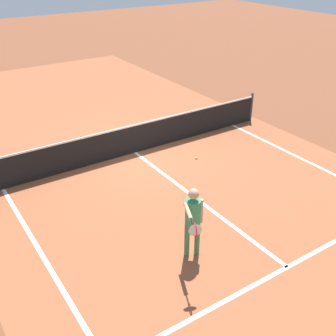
# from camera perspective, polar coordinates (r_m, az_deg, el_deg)

# --- Properties ---
(ground_plane) EXTENTS (60.00, 60.00, 0.00)m
(ground_plane) POSITION_cam_1_polar(r_m,az_deg,el_deg) (13.31, -4.55, 2.13)
(ground_plane) COLOR brown
(court_surface_inbounds) EXTENTS (10.62, 24.40, 0.00)m
(court_surface_inbounds) POSITION_cam_1_polar(r_m,az_deg,el_deg) (13.31, -4.55, 2.14)
(court_surface_inbounds) COLOR #9E5433
(court_surface_inbounds) RESTS_ON ground_plane
(line_service_near) EXTENTS (8.22, 0.10, 0.01)m
(line_service_near) POSITION_cam_1_polar(r_m,az_deg,el_deg) (9.14, 16.07, -12.95)
(line_service_near) COLOR white
(line_service_near) RESTS_ON ground_plane
(line_center_service) EXTENTS (0.10, 6.40, 0.01)m
(line_center_service) POSITION_cam_1_polar(r_m,az_deg,el_deg) (10.96, 3.70, -4.05)
(line_center_service) COLOR white
(line_center_service) RESTS_ON ground_plane
(net) EXTENTS (10.04, 0.09, 1.07)m
(net) POSITION_cam_1_polar(r_m,az_deg,el_deg) (13.10, -4.63, 4.07)
(net) COLOR #33383D
(net) RESTS_ON ground_plane
(player_near) EXTENTS (0.83, 1.05, 1.64)m
(player_near) POSITION_cam_1_polar(r_m,az_deg,el_deg) (8.48, 3.46, -6.59)
(player_near) COLOR #3F7247
(player_near) RESTS_ON ground_plane
(tennis_ball_near_net) EXTENTS (0.07, 0.07, 0.07)m
(tennis_ball_near_net) POSITION_cam_1_polar(r_m,az_deg,el_deg) (12.88, 3.89, 1.38)
(tennis_ball_near_net) COLOR #CCE033
(tennis_ball_near_net) RESTS_ON ground_plane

